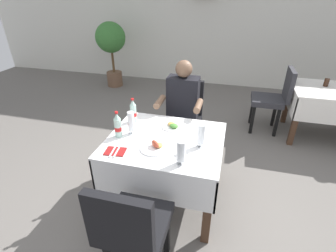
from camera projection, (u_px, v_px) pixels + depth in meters
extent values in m
plane|color=#66605B|center=(177.00, 198.00, 2.67)|extent=(11.00, 11.00, 0.00)
cube|color=silver|center=(220.00, 12.00, 5.13)|extent=(11.00, 0.12, 2.99)
cube|color=white|center=(165.00, 140.00, 2.31)|extent=(1.05, 0.91, 0.02)
cube|color=white|center=(151.00, 186.00, 2.02)|extent=(1.05, 0.02, 0.32)
cube|color=white|center=(176.00, 132.00, 2.77)|extent=(1.05, 0.02, 0.32)
cube|color=white|center=(115.00, 147.00, 2.51)|extent=(0.02, 0.91, 0.32)
cube|color=white|center=(220.00, 163.00, 2.28)|extent=(0.02, 0.91, 0.32)
cube|color=#472D1E|center=(104.00, 190.00, 2.26)|extent=(0.07, 0.07, 0.72)
cube|color=#472D1E|center=(208.00, 210.00, 2.05)|extent=(0.07, 0.07, 0.72)
cube|color=#472D1E|center=(136.00, 144.00, 2.92)|extent=(0.07, 0.07, 0.72)
cube|color=#472D1E|center=(216.00, 156.00, 2.72)|extent=(0.07, 0.07, 0.72)
cube|color=black|center=(182.00, 124.00, 3.06)|extent=(0.44, 0.44, 0.08)
cube|color=black|center=(186.00, 97.00, 3.15)|extent=(0.42, 0.06, 0.44)
cube|color=black|center=(165.00, 148.00, 3.08)|extent=(0.04, 0.04, 0.45)
cube|color=black|center=(192.00, 152.00, 3.01)|extent=(0.04, 0.04, 0.45)
cube|color=black|center=(171.00, 134.00, 3.37)|extent=(0.04, 0.04, 0.45)
cube|color=black|center=(197.00, 138.00, 3.30)|extent=(0.04, 0.04, 0.45)
cube|color=black|center=(137.00, 222.00, 1.79)|extent=(0.44, 0.44, 0.08)
cube|color=black|center=(119.00, 226.00, 1.45)|extent=(0.42, 0.06, 0.44)
cube|color=black|center=(167.00, 233.00, 2.02)|extent=(0.04, 0.04, 0.45)
cube|color=black|center=(127.00, 224.00, 2.10)|extent=(0.04, 0.04, 0.45)
cylinder|color=#282D42|center=(171.00, 151.00, 3.04)|extent=(0.10, 0.10, 0.45)
cylinder|color=#282D42|center=(184.00, 153.00, 3.00)|extent=(0.10, 0.10, 0.45)
cube|color=#282D42|center=(181.00, 124.00, 3.02)|extent=(0.34, 0.36, 0.12)
cube|color=black|center=(183.00, 98.00, 2.94)|extent=(0.36, 0.20, 0.50)
sphere|color=brown|center=(184.00, 69.00, 2.77)|extent=(0.19, 0.19, 0.19)
cylinder|color=brown|center=(160.00, 102.00, 2.78)|extent=(0.07, 0.26, 0.07)
cylinder|color=brown|center=(198.00, 106.00, 2.68)|extent=(0.07, 0.26, 0.07)
cylinder|color=white|center=(154.00, 148.00, 2.16)|extent=(0.23, 0.23, 0.01)
ellipsoid|color=gold|center=(159.00, 145.00, 2.16)|extent=(0.09, 0.09, 0.03)
ellipsoid|color=#C14C33|center=(155.00, 144.00, 2.15)|extent=(0.10, 0.10, 0.06)
cylinder|color=white|center=(174.00, 126.00, 2.50)|extent=(0.24, 0.24, 0.01)
ellipsoid|color=gold|center=(171.00, 124.00, 2.50)|extent=(0.10, 0.10, 0.03)
ellipsoid|color=#4C8E38|center=(174.00, 126.00, 2.45)|extent=(0.10, 0.09, 0.04)
cylinder|color=white|center=(181.00, 163.00, 1.98)|extent=(0.07, 0.07, 0.01)
cylinder|color=white|center=(181.00, 162.00, 1.97)|extent=(0.02, 0.02, 0.03)
cylinder|color=white|center=(181.00, 151.00, 1.92)|extent=(0.07, 0.07, 0.17)
cylinder|color=#C68928|center=(181.00, 152.00, 1.93)|extent=(0.06, 0.06, 0.14)
cylinder|color=white|center=(132.00, 133.00, 2.39)|extent=(0.07, 0.07, 0.01)
cylinder|color=white|center=(132.00, 132.00, 2.38)|extent=(0.02, 0.02, 0.03)
cylinder|color=white|center=(131.00, 121.00, 2.32)|extent=(0.06, 0.06, 0.19)
cylinder|color=black|center=(131.00, 125.00, 2.34)|extent=(0.06, 0.06, 0.12)
cylinder|color=white|center=(200.00, 146.00, 2.19)|extent=(0.07, 0.07, 0.01)
cylinder|color=white|center=(200.00, 145.00, 2.18)|extent=(0.02, 0.02, 0.03)
cylinder|color=white|center=(201.00, 134.00, 2.13)|extent=(0.06, 0.06, 0.18)
cylinder|color=gold|center=(201.00, 138.00, 2.15)|extent=(0.06, 0.06, 0.10)
cylinder|color=silver|center=(133.00, 113.00, 2.56)|extent=(0.06, 0.06, 0.18)
cylinder|color=red|center=(133.00, 114.00, 2.56)|extent=(0.06, 0.06, 0.04)
cone|color=silver|center=(133.00, 103.00, 2.50)|extent=(0.06, 0.06, 0.05)
cylinder|color=red|center=(132.00, 99.00, 2.48)|extent=(0.03, 0.03, 0.02)
cylinder|color=silver|center=(118.00, 128.00, 2.30)|extent=(0.06, 0.06, 0.18)
cylinder|color=red|center=(118.00, 129.00, 2.30)|extent=(0.06, 0.06, 0.04)
cone|color=silver|center=(117.00, 116.00, 2.24)|extent=(0.06, 0.06, 0.05)
cylinder|color=red|center=(116.00, 112.00, 2.22)|extent=(0.03, 0.03, 0.02)
cube|color=maroon|center=(115.00, 151.00, 2.12)|extent=(0.18, 0.15, 0.01)
cube|color=silver|center=(113.00, 150.00, 2.12)|extent=(0.04, 0.19, 0.01)
cube|color=silver|center=(117.00, 151.00, 2.12)|extent=(0.04, 0.19, 0.01)
cube|color=white|center=(333.00, 90.00, 3.42)|extent=(1.02, 0.82, 0.02)
cube|color=white|center=(321.00, 91.00, 3.84)|extent=(1.02, 0.02, 0.32)
cube|color=white|center=(290.00, 98.00, 3.61)|extent=(0.02, 0.82, 0.32)
cube|color=#472D1E|center=(295.00, 122.00, 3.40)|extent=(0.07, 0.07, 0.72)
cube|color=#472D1E|center=(287.00, 102.00, 4.00)|extent=(0.07, 0.07, 0.72)
cube|color=#2D2D33|center=(267.00, 100.00, 3.72)|extent=(0.44, 0.44, 0.08)
cube|color=#2D2D33|center=(289.00, 85.00, 3.53)|extent=(0.06, 0.42, 0.44)
cube|color=black|center=(252.00, 110.00, 4.03)|extent=(0.04, 0.04, 0.45)
cube|color=black|center=(252.00, 120.00, 3.74)|extent=(0.04, 0.04, 0.45)
cube|color=black|center=(274.00, 113.00, 3.95)|extent=(0.04, 0.04, 0.45)
cube|color=black|center=(277.00, 123.00, 3.66)|extent=(0.04, 0.04, 0.45)
cylinder|color=black|center=(326.00, 82.00, 3.49)|extent=(0.06, 0.06, 0.11)
cylinder|color=brown|center=(115.00, 79.00, 5.62)|extent=(0.33, 0.33, 0.31)
cylinder|color=brown|center=(113.00, 61.00, 5.43)|extent=(0.05, 0.05, 0.48)
sphere|color=#387533|center=(110.00, 37.00, 5.19)|extent=(0.62, 0.62, 0.62)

